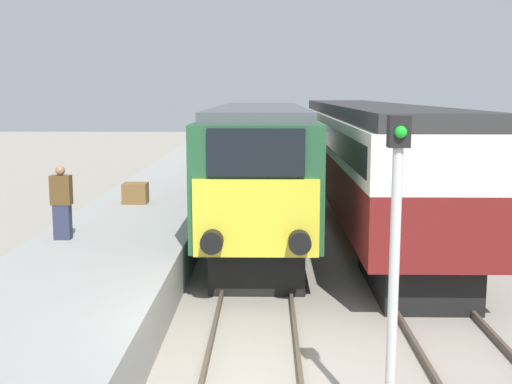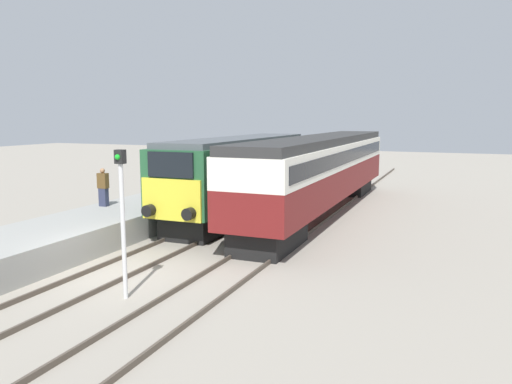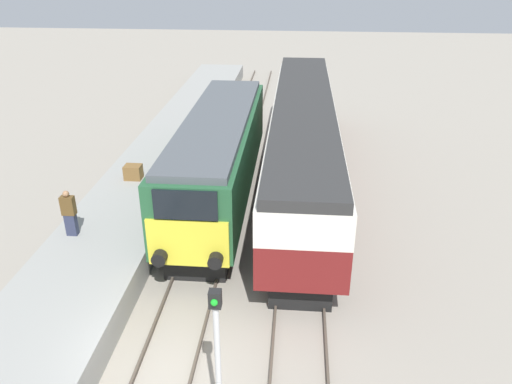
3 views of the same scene
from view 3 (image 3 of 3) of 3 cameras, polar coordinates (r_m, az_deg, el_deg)
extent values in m
plane|color=gray|center=(13.53, -10.60, -20.25)|extent=(120.00, 120.00, 0.00)
cube|color=gray|center=(20.30, -14.11, -1.77)|extent=(3.50, 50.00, 1.00)
cube|color=#4C4238|center=(17.35, -8.79, -8.00)|extent=(0.07, 60.00, 0.14)
cube|color=#4C4238|center=(17.09, -4.06, -8.30)|extent=(0.07, 60.00, 0.14)
cube|color=#4C4238|center=(16.93, 2.60, -8.63)|extent=(0.07, 60.00, 0.14)
cube|color=#4C4238|center=(16.96, 7.51, -8.80)|extent=(0.07, 60.00, 0.14)
cube|color=black|center=(17.88, -5.87, -5.07)|extent=(2.03, 4.00, 1.00)
cube|color=black|center=(24.28, -2.86, 3.71)|extent=(2.03, 4.00, 1.00)
cube|color=#235633|center=(20.29, -4.30, 4.54)|extent=(2.70, 12.23, 2.58)
cube|color=yellow|center=(15.10, -7.79, -5.86)|extent=(2.48, 0.10, 1.55)
cube|color=black|center=(14.47, -8.09, -1.50)|extent=(1.89, 0.10, 0.93)
cube|color=#4C5156|center=(19.83, -4.43, 8.34)|extent=(2.38, 11.74, 0.24)
cylinder|color=black|center=(15.35, -10.98, -7.42)|extent=(0.44, 0.35, 0.44)
cylinder|color=black|center=(15.00, -4.65, -7.84)|extent=(0.44, 0.35, 0.44)
cube|color=black|center=(16.47, 5.11, -8.12)|extent=(1.89, 3.60, 0.95)
cube|color=black|center=(29.82, 5.23, 7.87)|extent=(1.89, 3.60, 0.95)
cube|color=maroon|center=(22.49, 5.31, 4.96)|extent=(2.70, 19.10, 1.42)
cube|color=silver|center=(22.07, 5.44, 8.03)|extent=(2.71, 19.10, 1.12)
cube|color=black|center=(22.07, 5.44, 8.03)|extent=(2.75, 18.34, 0.61)
cube|color=#2D2D2D|center=(21.85, 5.52, 9.87)|extent=(2.48, 19.10, 0.36)
cube|color=#2D334C|center=(17.85, -20.34, -3.48)|extent=(0.36, 0.24, 0.78)
cube|color=brown|center=(17.53, -20.69, -1.45)|extent=(0.44, 0.26, 0.65)
sphere|color=#9E704C|center=(17.35, -20.91, -0.19)|extent=(0.21, 0.21, 0.21)
cylinder|color=silver|center=(10.92, -4.30, -20.29)|extent=(0.12, 0.12, 3.60)
cube|color=black|center=(9.59, -4.70, -12.07)|extent=(0.24, 0.20, 0.36)
sphere|color=green|center=(9.50, -4.80, -12.47)|extent=(0.14, 0.14, 0.14)
cube|color=brown|center=(21.50, -13.85, 2.22)|extent=(0.70, 0.56, 0.60)
camera|label=1|loc=(6.17, -45.76, -49.88)|focal=45.00mm
camera|label=2|loc=(8.78, 99.33, -42.60)|focal=35.00mm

